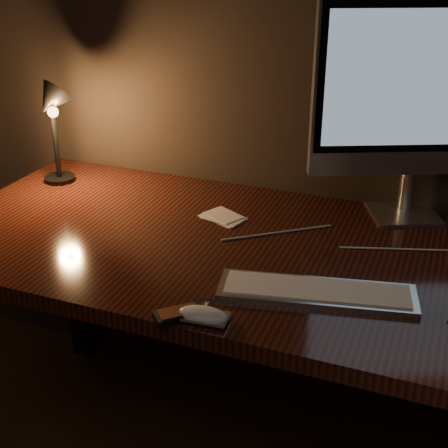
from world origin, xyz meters
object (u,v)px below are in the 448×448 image
(keyboard, at_px, (317,291))
(desk, at_px, (253,277))
(desk_lamp, at_px, (52,115))
(media_remote, at_px, (186,313))
(mouse, at_px, (203,317))
(monitor, at_px, (419,94))

(keyboard, bearing_deg, desk, 122.08)
(desk_lamp, bearing_deg, media_remote, -41.97)
(desk, xyz_separation_m, media_remote, (-0.01, -0.40, 0.14))
(media_remote, bearing_deg, desk_lamp, 98.48)
(keyboard, xyz_separation_m, desk_lamp, (-0.87, 0.33, 0.21))
(keyboard, relative_size, media_remote, 3.33)
(desk, xyz_separation_m, keyboard, (0.22, -0.23, 0.14))
(keyboard, height_order, desk_lamp, desk_lamp)
(desk, bearing_deg, mouse, -85.41)
(keyboard, xyz_separation_m, media_remote, (-0.22, -0.18, 0.00))
(desk_lamp, bearing_deg, keyboard, -24.79)
(desk, relative_size, media_remote, 12.76)
(monitor, xyz_separation_m, desk_lamp, (-1.00, -0.15, -0.12))
(mouse, bearing_deg, monitor, 60.10)
(keyboard, relative_size, desk_lamp, 1.30)
(keyboard, distance_m, mouse, 0.26)
(keyboard, relative_size, mouse, 4.12)
(keyboard, bearing_deg, media_remote, -153.61)
(desk, bearing_deg, desk_lamp, 171.08)
(desk, xyz_separation_m, mouse, (0.03, -0.41, 0.14))
(keyboard, height_order, media_remote, media_remote)
(mouse, xyz_separation_m, desk_lamp, (-0.69, 0.51, 0.21))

